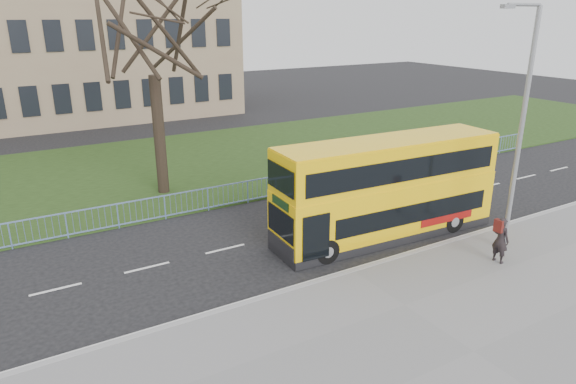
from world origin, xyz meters
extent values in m
plane|color=black|center=(0.00, 0.00, 0.00)|extent=(120.00, 120.00, 0.00)
cube|color=slate|center=(0.00, -6.75, 0.06)|extent=(80.00, 10.50, 0.12)
cube|color=gray|center=(0.00, -1.55, 0.07)|extent=(80.00, 0.20, 0.14)
cube|color=#1E3212|center=(0.00, 14.30, 0.04)|extent=(80.00, 15.40, 0.08)
cube|color=#846A53|center=(-5.00, 35.00, 7.00)|extent=(30.00, 15.00, 14.00)
cube|color=yellow|center=(3.07, 0.40, 1.19)|extent=(9.45, 2.71, 1.74)
cube|color=yellow|center=(3.07, 0.40, 2.21)|extent=(9.45, 2.71, 0.30)
cube|color=yellow|center=(3.07, 0.40, 3.14)|extent=(9.40, 2.67, 1.56)
cube|color=black|center=(3.54, -0.75, 1.26)|extent=(7.20, 0.42, 0.76)
cube|color=black|center=(3.01, -0.70, 3.06)|extent=(8.59, 0.49, 0.85)
cylinder|color=black|center=(-0.32, -0.43, 0.46)|extent=(0.94, 0.30, 0.93)
cylinder|color=black|center=(5.72, -0.75, 0.46)|extent=(0.94, 0.30, 0.93)
imported|color=black|center=(4.87, -3.63, 0.96)|extent=(0.46, 0.65, 1.68)
cylinder|color=gray|center=(6.00, -3.00, 4.44)|extent=(0.17, 0.17, 8.64)
cylinder|color=gray|center=(5.24, -2.97, 8.76)|extent=(1.52, 0.16, 0.11)
cube|color=gray|center=(4.49, -2.94, 8.71)|extent=(0.49, 0.21, 0.13)
camera|label=1|loc=(-9.95, -14.03, 8.49)|focal=32.00mm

